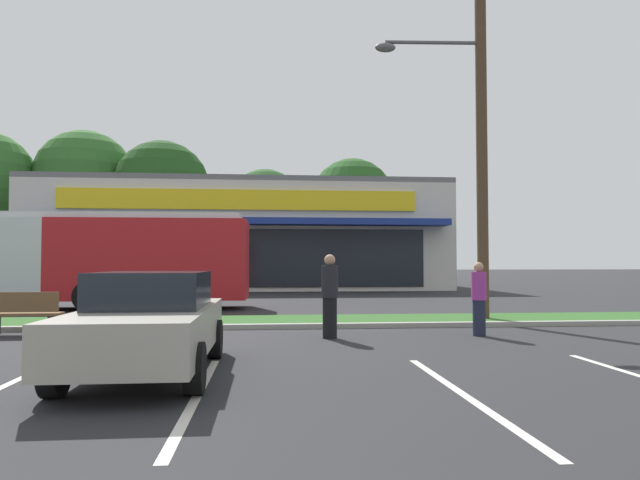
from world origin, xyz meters
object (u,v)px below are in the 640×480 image
(pedestrian_by_pole, at_px, (330,296))
(bus_stop_bench, at_px, (23,312))
(city_bus, at_px, (74,257))
(pedestrian_near_bench, at_px, (479,299))
(car_1, at_px, (150,322))
(utility_pole, at_px, (476,114))

(pedestrian_by_pole, bearing_deg, bus_stop_bench, 6.37)
(city_bus, bearing_deg, pedestrian_by_pole, 134.95)
(bus_stop_bench, xyz_separation_m, pedestrian_near_bench, (9.99, -1.11, 0.30))
(city_bus, height_order, bus_stop_bench, city_bus)
(pedestrian_near_bench, height_order, pedestrian_by_pole, pedestrian_by_pole)
(bus_stop_bench, xyz_separation_m, pedestrian_by_pole, (6.71, -1.20, 0.39))
(bus_stop_bench, bearing_deg, city_bus, -80.30)
(bus_stop_bench, bearing_deg, car_1, 127.78)
(utility_pole, xyz_separation_m, pedestrian_near_bench, (-1.01, -2.70, -4.79))
(city_bus, bearing_deg, utility_pole, 157.11)
(city_bus, xyz_separation_m, pedestrian_near_bench, (11.18, -8.07, -0.96))
(pedestrian_by_pole, bearing_deg, pedestrian_near_bench, -162.05)
(utility_pole, xyz_separation_m, city_bus, (-12.19, 5.37, -3.83))
(utility_pole, height_order, bus_stop_bench, utility_pole)
(utility_pole, bearing_deg, pedestrian_near_bench, -110.50)
(utility_pole, bearing_deg, city_bus, 156.23)
(utility_pole, distance_m, pedestrian_near_bench, 5.59)
(pedestrian_near_bench, bearing_deg, utility_pole, 179.23)
(bus_stop_bench, distance_m, pedestrian_near_bench, 10.06)
(bus_stop_bench, distance_m, pedestrian_by_pole, 6.82)
(utility_pole, xyz_separation_m, car_1, (-7.30, -6.36, -4.85))
(utility_pole, xyz_separation_m, pedestrian_by_pole, (-4.29, -2.79, -4.71))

